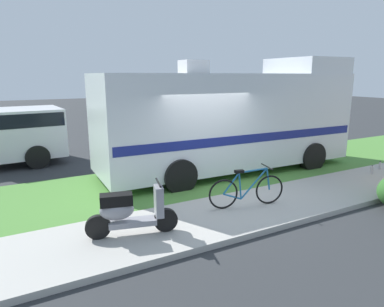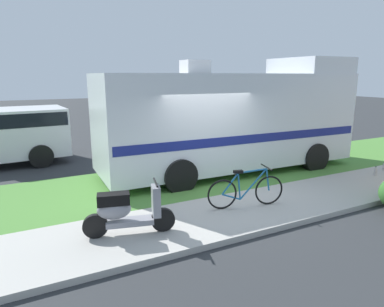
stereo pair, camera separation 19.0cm
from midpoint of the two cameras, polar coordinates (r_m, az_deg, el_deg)
ground_plane at (r=8.57m, az=5.38°, el=-7.16°), size 80.00×80.00×0.00m
sidewalk at (r=7.63m, az=10.29°, el=-9.41°), size 24.00×2.00×0.12m
grass_strip at (r=9.78m, az=0.67°, el=-4.27°), size 24.00×3.40×0.08m
motorhome_rv at (r=10.45m, az=7.45°, el=5.82°), size 7.94×2.68×3.50m
scooter at (r=6.25m, az=-10.20°, el=-9.46°), size 1.63×0.64×0.97m
bicycle at (r=7.54m, az=9.79°, el=-6.13°), size 1.73×0.57×0.89m
pickup_truck_near at (r=12.85m, az=-28.99°, el=2.61°), size 5.28×2.52×1.86m
bottle_green at (r=11.20m, az=28.86°, el=-2.67°), size 0.08×0.08×0.26m
bottle_spare at (r=11.91m, az=29.95°, el=-1.96°), size 0.07×0.07×0.25m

